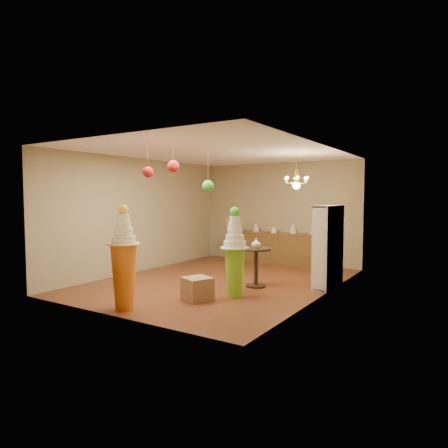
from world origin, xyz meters
The scene contains 17 objects.
floor centered at (0.00, 0.00, 0.00)m, with size 6.50×6.50×0.00m, color #5A2C18.
ceiling centered at (0.00, 0.00, 3.00)m, with size 6.50×6.50×0.00m, color white.
wall_back centered at (0.00, 3.25, 1.50)m, with size 5.00×0.04×3.00m, color gray.
wall_front centered at (0.00, -3.25, 1.50)m, with size 5.00×0.04×3.00m, color gray.
wall_left centered at (-2.50, 0.00, 1.50)m, with size 0.04×6.50×3.00m, color gray.
wall_right centered at (2.50, 0.00, 1.50)m, with size 0.04×6.50×3.00m, color gray.
pedestal_green centered at (1.05, -1.06, 0.74)m, with size 0.68×0.68×1.80m.
pedestal_orange centered at (-0.16, -2.85, 0.75)m, with size 0.58×0.58×1.86m.
burlap_riser centered at (0.57, -1.66, 0.22)m, with size 0.49×0.49×0.44m, color #906F4E.
sideboard centered at (0.00, 2.97, 0.48)m, with size 3.04×0.54×1.16m.
shelving_unit centered at (2.34, 0.80, 0.90)m, with size 0.33×1.20×1.80m.
round_table centered at (0.99, -0.05, 0.56)m, with size 0.89×0.89×0.86m.
vase centered at (0.99, -0.05, 0.97)m, with size 0.20×0.20×0.21m, color beige.
pom_red_left centered at (0.25, -1.97, 2.56)m, with size 0.23×0.23×0.55m.
pom_green_mid centered at (0.62, -1.37, 2.20)m, with size 0.23×0.23×0.91m.
pom_red_right centered at (-0.13, -2.24, 2.45)m, with size 0.20×0.20×0.65m.
chandelier centered at (1.55, 0.86, 2.30)m, with size 0.61×0.61×0.85m.
Camera 1 is at (5.07, -7.79, 2.00)m, focal length 32.00 mm.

